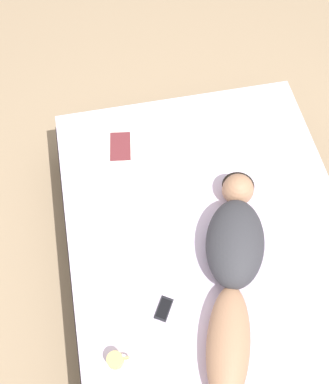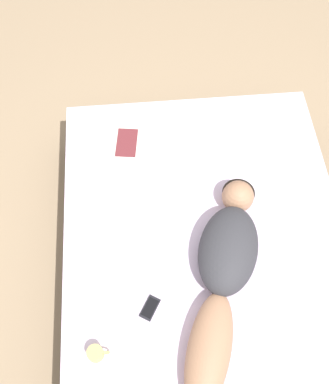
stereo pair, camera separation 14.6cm
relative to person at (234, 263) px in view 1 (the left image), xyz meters
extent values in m
plane|color=#9E8466|center=(-0.07, 0.26, -0.63)|extent=(12.00, 12.00, 0.00)
cube|color=#383333|center=(-0.07, 0.26, -0.45)|extent=(1.77, 2.18, 0.37)
cube|color=silver|center=(-0.07, 0.26, -0.19)|extent=(1.71, 2.12, 0.16)
ellipsoid|color=#A37556|center=(-0.14, -0.42, -0.02)|extent=(0.42, 0.66, 0.17)
ellipsoid|color=#333338|center=(0.04, 0.11, 0.01)|extent=(0.49, 0.63, 0.23)
ellipsoid|color=black|center=(0.16, 0.48, 0.00)|extent=(0.25, 0.24, 0.11)
sphere|color=#A37556|center=(0.15, 0.46, -0.01)|extent=(0.20, 0.20, 0.20)
cube|color=silver|center=(-0.72, 1.01, -0.10)|extent=(0.26, 0.36, 0.01)
cube|color=silver|center=(-0.51, 0.98, -0.10)|extent=(0.26, 0.36, 0.01)
cube|color=maroon|center=(-0.51, 0.98, -0.10)|extent=(0.17, 0.25, 0.00)
cylinder|color=tan|center=(-0.73, -0.38, -0.07)|extent=(0.09, 0.09, 0.08)
cylinder|color=black|center=(-0.73, -0.38, -0.04)|extent=(0.07, 0.07, 0.00)
torus|color=tan|center=(-0.69, -0.38, -0.07)|extent=(0.06, 0.01, 0.06)
cube|color=black|center=(-0.43, -0.15, -0.10)|extent=(0.13, 0.15, 0.01)
cube|color=black|center=(-0.43, -0.15, -0.10)|extent=(0.11, 0.12, 0.00)
camera|label=1|loc=(-0.55, -0.78, 2.41)|focal=42.00mm
camera|label=2|loc=(-0.41, -0.80, 2.41)|focal=42.00mm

